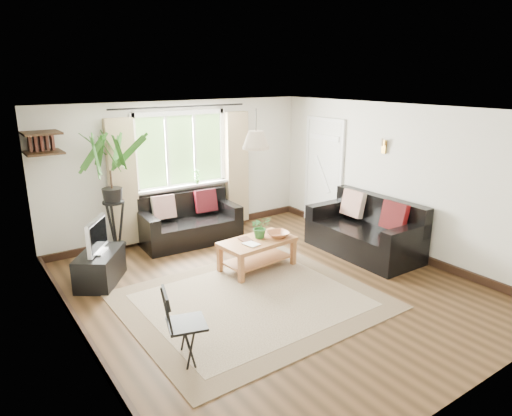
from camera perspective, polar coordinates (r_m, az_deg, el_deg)
floor at (r=6.38m, az=2.08°, el=-9.93°), size 5.50×5.50×0.00m
ceiling at (r=5.74m, az=2.33°, el=12.10°), size 5.50×5.50×0.00m
wall_back at (r=8.25m, az=-9.38°, el=4.78°), size 5.00×0.02×2.40m
wall_front at (r=4.22m, az=25.45°, el=-7.95°), size 5.00×0.02×2.40m
wall_left at (r=4.94m, az=-21.76°, el=-4.06°), size 0.02×5.50×2.40m
wall_right at (r=7.67m, az=17.33°, el=3.38°), size 0.02×5.50×2.40m
rug at (r=6.03m, az=-0.54°, el=-11.45°), size 3.15×2.71×0.02m
window at (r=8.15m, az=-9.37°, el=7.14°), size 2.50×0.16×2.16m
door at (r=8.81m, az=8.43°, el=4.22°), size 0.06×0.96×2.06m
corner_shelf at (r=7.23m, az=-25.15°, el=7.40°), size 0.50×0.50×0.34m
pendant_lamp at (r=6.09m, az=0.00°, el=9.06°), size 0.36×0.36×0.54m
wall_sconce at (r=7.71m, az=15.59°, el=7.67°), size 0.12×0.12×0.28m
sofa_back at (r=7.99m, az=-8.30°, el=-1.53°), size 1.73×0.94×0.79m
sofa_right at (r=7.59m, az=13.32°, el=-2.44°), size 1.86×0.95×0.87m
coffee_table at (r=6.89m, az=0.16°, el=-5.79°), size 1.17×0.71×0.46m
table_plant at (r=6.85m, az=0.54°, el=-2.39°), size 0.34×0.31×0.33m
bowl at (r=6.92m, az=2.76°, el=-3.31°), size 0.38×0.38×0.08m
book_a at (r=6.56m, az=-1.18°, el=-4.72°), size 0.21×0.26×0.02m
book_b at (r=6.76m, az=-1.96°, el=-4.06°), size 0.18×0.23×0.02m
tv_stand at (r=6.80m, az=-18.90°, el=-7.03°), size 0.88×0.97×0.46m
tv at (r=6.63m, az=-19.28°, el=-3.23°), size 0.56×0.66×0.50m
palm_stand at (r=7.39m, az=-17.47°, el=1.36°), size 0.88×0.88×2.01m
folding_chair at (r=4.79m, az=-8.65°, el=-14.26°), size 0.51×0.51×0.80m
sill_plant at (r=8.28m, az=-7.42°, el=3.95°), size 0.14×0.10×0.27m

